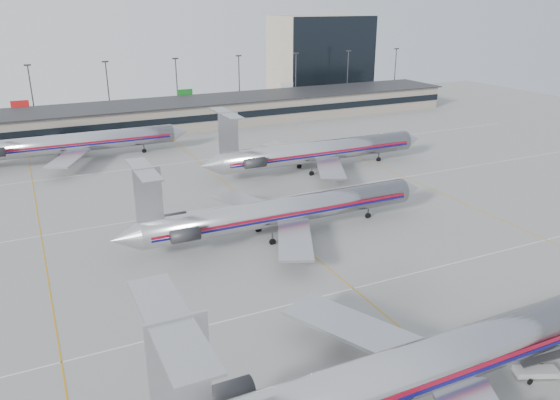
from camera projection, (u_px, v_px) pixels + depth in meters
ground at (411, 336)px, 51.15m from camera, size 260.00×260.00×0.00m
apron_markings at (353, 289)px, 59.61m from camera, size 160.00×0.15×0.02m
terminal at (158, 116)px, 133.06m from camera, size 162.00×17.00×6.25m
light_mast_row at (143, 86)px, 143.07m from camera, size 163.60×0.40×15.28m
distant_building at (320, 55)px, 180.34m from camera, size 30.00×20.00×25.00m
jet_foreground at (428, 364)px, 41.13m from camera, size 50.31×29.63×13.17m
jet_second_row at (278, 212)px, 72.00m from camera, size 44.84×26.40×11.74m
jet_third_row at (315, 151)px, 99.79m from camera, size 45.48×27.97×12.44m
jet_back_row at (70, 143)px, 105.83m from camera, size 45.26×27.84×12.38m
belt_loader at (537, 370)px, 45.56m from camera, size 4.33×2.62×2.23m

